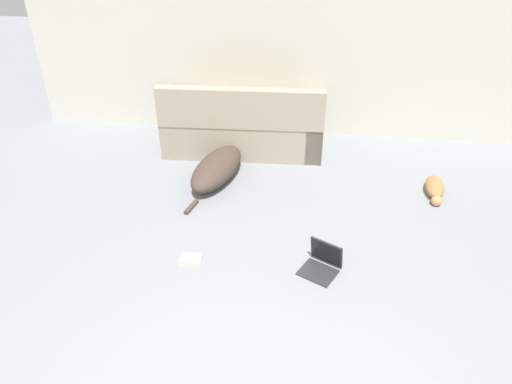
% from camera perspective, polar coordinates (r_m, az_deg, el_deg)
% --- Properties ---
extents(wall_back, '(6.86, 0.06, 2.58)m').
position_cam_1_polar(wall_back, '(6.38, 4.90, 17.34)').
color(wall_back, beige).
rests_on(wall_back, ground_plane).
extents(couch, '(1.98, 0.93, 0.92)m').
position_cam_1_polar(couch, '(6.28, -1.47, 7.40)').
color(couch, tan).
rests_on(couch, ground_plane).
extents(dog, '(0.66, 1.45, 0.30)m').
position_cam_1_polar(dog, '(5.75, -4.16, 3.09)').
color(dog, '#4C3D33').
rests_on(dog, ground_plane).
extents(cat, '(0.22, 0.61, 0.16)m').
position_cam_1_polar(cat, '(5.79, 19.76, 0.41)').
color(cat, '#BC7A47').
rests_on(cat, ground_plane).
extents(laptop_open, '(0.41, 0.41, 0.27)m').
position_cam_1_polar(laptop_open, '(4.53, 7.64, -7.80)').
color(laptop_open, '#2D2D33').
rests_on(laptop_open, ground_plane).
extents(book_cream, '(0.20, 0.14, 0.02)m').
position_cam_1_polar(book_cream, '(4.66, -7.47, -7.59)').
color(book_cream, beige).
rests_on(book_cream, ground_plane).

